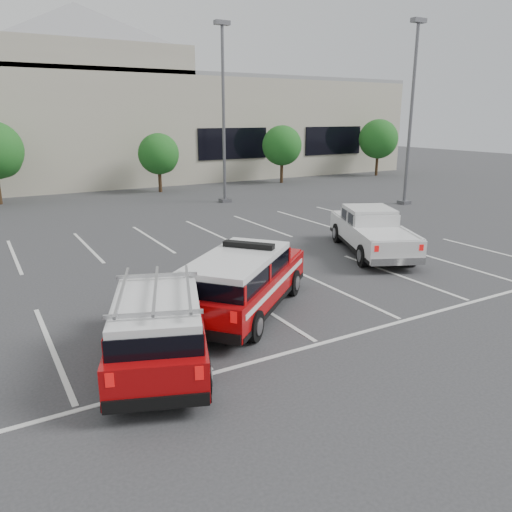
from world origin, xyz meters
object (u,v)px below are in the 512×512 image
at_px(light_pole_right, 411,114).
at_px(white_pickup, 371,236).
at_px(convention_building, 56,121).
at_px(tree_right, 283,147).
at_px(tree_mid_right, 160,155).
at_px(light_pole_mid, 224,114).
at_px(ladder_suv, 159,331).
at_px(tree_far_right, 379,140).
at_px(fire_chief_suv, 243,286).

height_order(light_pole_right, white_pickup, light_pole_right).
relative_size(convention_building, tree_right, 13.58).
relative_size(tree_mid_right, tree_right, 0.90).
distance_m(light_pole_mid, ladder_suv, 21.21).
relative_size(convention_building, tree_mid_right, 15.04).
bearing_deg(light_pole_mid, light_pole_right, -33.69).
bearing_deg(ladder_suv, convention_building, 104.47).
bearing_deg(tree_mid_right, convention_building, 116.57).
relative_size(light_pole_right, ladder_suv, 2.04).
bearing_deg(convention_building, tree_mid_right, -63.43).
bearing_deg(convention_building, ladder_suv, -96.22).
bearing_deg(tree_right, tree_mid_right, -180.00).
xyz_separation_m(tree_far_right, fire_chief_suv, (-25.69, -22.30, -2.29)).
xyz_separation_m(convention_building, light_pole_right, (15.82, -21.86, 0.47)).
xyz_separation_m(convention_building, tree_far_right, (24.91, -9.82, -1.68)).
bearing_deg(tree_right, white_pickup, -113.65).
bearing_deg(light_pole_mid, fire_chief_suv, -115.05).
relative_size(convention_building, tree_far_right, 12.38).
distance_m(tree_far_right, light_pole_mid, 19.19).
bearing_deg(white_pickup, tree_mid_right, 118.97).
relative_size(tree_right, light_pole_right, 0.43).
height_order(white_pickup, ladder_suv, ladder_suv).
bearing_deg(tree_right, fire_chief_suv, -125.12).
bearing_deg(fire_chief_suv, white_pickup, 71.65).
relative_size(tree_right, ladder_suv, 0.88).
distance_m(tree_mid_right, white_pickup, 19.55).
bearing_deg(tree_mid_right, fire_chief_suv, -104.30).
relative_size(tree_right, light_pole_mid, 0.43).
height_order(light_pole_mid, white_pickup, light_pole_mid).
distance_m(tree_far_right, fire_chief_suv, 34.09).
bearing_deg(convention_building, light_pole_mid, -66.74).
xyz_separation_m(convention_building, fire_chief_suv, (-0.78, -32.12, -3.97)).
height_order(tree_right, white_pickup, tree_right).
bearing_deg(white_pickup, convention_building, 126.92).
xyz_separation_m(tree_mid_right, light_pole_right, (10.91, -12.05, 2.68)).
xyz_separation_m(convention_building, ladder_suv, (-3.68, -33.75, -3.98)).
bearing_deg(ladder_suv, white_pickup, 44.84).
height_order(tree_right, light_pole_right, light_pole_right).
xyz_separation_m(convention_building, white_pickup, (6.41, -29.22, -4.05)).
bearing_deg(fire_chief_suv, convention_building, 138.34).
distance_m(light_pole_mid, white_pickup, 14.11).
distance_m(convention_building, light_pole_mid, 17.27).
distance_m(convention_building, tree_right, 17.96).
height_order(tree_far_right, ladder_suv, tree_far_right).
height_order(convention_building, ladder_suv, convention_building).
bearing_deg(light_pole_right, convention_building, 125.89).
distance_m(tree_far_right, ladder_suv, 37.35).
bearing_deg(tree_right, tree_far_right, 0.00).
bearing_deg(ladder_suv, light_pole_mid, 80.27).
height_order(convention_building, light_pole_mid, convention_building).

